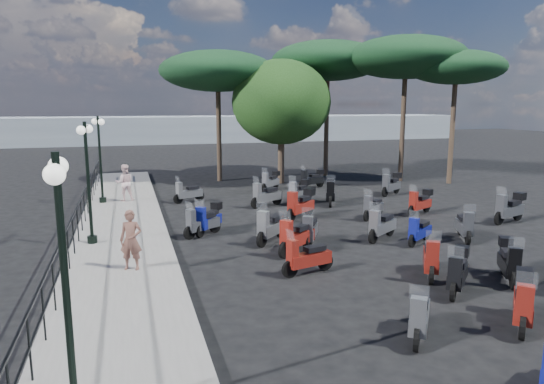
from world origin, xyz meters
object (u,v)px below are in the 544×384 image
object	(u,v)px
lamp_post_2	(100,154)
scooter_2	(271,227)
scooter_16	(299,192)
pine_1	(406,58)
scooter_28	(420,203)
scooter_26	(510,209)
scooter_10	(301,205)
scooter_22	(330,193)
woman	(131,240)
scooter_12	(523,302)
broadleaf_tree	(281,102)
scooter_5	(188,193)
scooter_14	(419,231)
pedestrian_far	(125,183)
scooter_20	(509,262)
scooter_17	(271,181)
scooter_29	(391,185)
scooter_9	(310,231)
pine_0	(328,61)
scooter_27	(465,226)
lamp_post_0	(65,273)
scooter_13	(431,259)
scooter_1	(307,258)
scooter_21	(373,208)
lamp_post_1	(88,175)
scooter_0	(419,316)
scooter_3	(202,223)
scooter_15	(382,226)
pine_3	(456,68)
scooter_8	(296,237)
pine_2	(218,71)

from	to	relation	value
lamp_post_2	scooter_2	xyz separation A→B (m)	(5.47, -7.70, -1.80)
scooter_16	pine_1	bearing A→B (deg)	-101.50
scooter_28	scooter_26	bearing A→B (deg)	-159.46
scooter_10	scooter_22	bearing A→B (deg)	-83.52
woman	scooter_12	distance (m)	9.24
broadleaf_tree	scooter_5	bearing A→B (deg)	-144.83
scooter_26	scooter_14	bearing A→B (deg)	88.87
pedestrian_far	scooter_20	xyz separation A→B (m)	(9.28, -12.86, -0.48)
scooter_17	scooter_29	world-z (taller)	scooter_29
scooter_9	pine_0	bearing A→B (deg)	-85.87
lamp_post_2	scooter_29	world-z (taller)	lamp_post_2
lamp_post_2	broadleaf_tree	bearing A→B (deg)	0.44
pedestrian_far	scooter_9	xyz separation A→B (m)	(5.61, -8.43, -0.51)
lamp_post_2	scooter_10	distance (m)	9.11
scooter_2	scooter_22	xyz separation A→B (m)	(4.28, 5.07, 0.03)
woman	scooter_27	xyz separation A→B (m)	(10.56, 0.29, -0.48)
lamp_post_0	scooter_5	distance (m)	15.84
scooter_13	scooter_22	distance (m)	9.37
scooter_1	woman	bearing A→B (deg)	59.30
scooter_17	scooter_21	bearing A→B (deg)	154.26
lamp_post_1	pine_0	world-z (taller)	pine_0
scooter_13	pine_0	bearing A→B (deg)	-71.96
scooter_14	lamp_post_1	bearing A→B (deg)	42.50
scooter_9	scooter_28	bearing A→B (deg)	-125.38
scooter_22	scooter_0	bearing A→B (deg)	97.52
scooter_0	scooter_9	distance (m)	6.45
scooter_3	scooter_15	world-z (taller)	scooter_15
scooter_1	scooter_15	xyz separation A→B (m)	(3.53, 2.37, 0.03)
lamp_post_0	scooter_9	distance (m)	9.86
scooter_9	lamp_post_2	bearing A→B (deg)	-22.85
scooter_1	pine_1	size ratio (longest dim) A/B	0.19
scooter_5	pine_3	xyz separation A→B (m)	(14.87, 1.23, 5.94)
woman	scooter_10	world-z (taller)	woman
scooter_27	pine_1	world-z (taller)	pine_1
scooter_10	pine_3	xyz separation A→B (m)	(11.03, 5.69, 5.82)
scooter_0	scooter_2	distance (m)	7.12
scooter_1	scooter_5	bearing A→B (deg)	-4.64
lamp_post_2	scooter_13	world-z (taller)	lamp_post_2
lamp_post_2	scooter_13	size ratio (longest dim) A/B	2.49
scooter_9	scooter_26	world-z (taller)	scooter_26
scooter_1	broadleaf_tree	world-z (taller)	broadleaf_tree
scooter_3	scooter_8	size ratio (longest dim) A/B	0.94
pedestrian_far	scooter_10	size ratio (longest dim) A/B	1.06
scooter_26	broadleaf_tree	bearing A→B (deg)	7.23
scooter_8	pine_3	bearing A→B (deg)	-89.80
lamp_post_0	scooter_8	world-z (taller)	lamp_post_0
woman	scooter_27	bearing A→B (deg)	17.81
scooter_15	pine_2	world-z (taller)	pine_2
scooter_8	scooter_1	bearing A→B (deg)	131.95
scooter_22	pine_3	distance (m)	11.15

